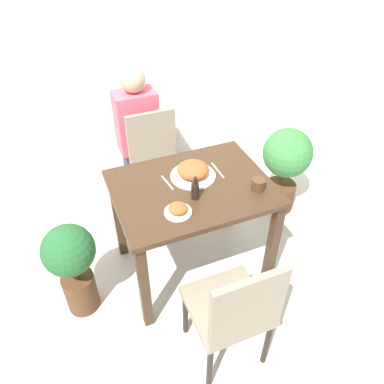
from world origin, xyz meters
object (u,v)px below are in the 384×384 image
Objects in this scene: chair_far at (157,162)px; person_figure at (138,135)px; drink_cup at (258,184)px; potted_plant_left at (72,263)px; chair_near at (235,310)px; potted_plant_right at (286,162)px; side_plate at (178,210)px; food_plate at (193,171)px; sauce_bottle at (195,190)px.

person_figure reaches higher than chair_far.
drink_cup reaches higher than potted_plant_left.
chair_near is at bearing -43.39° from potted_plant_left.
person_figure is at bearing 55.39° from potted_plant_left.
potted_plant_right is (0.60, 0.51, -0.32)m from drink_cup.
side_plate is 1.29m from potted_plant_right.
food_plate is 0.42m from drink_cup.
sauce_bottle is at bearing -91.10° from chair_far.
potted_plant_right is at bearing 11.69° from potted_plant_left.
chair_near is 0.90m from food_plate.
person_figure is (-0.11, 0.95, -0.23)m from food_plate.
food_plate is (0.11, 0.83, 0.31)m from chair_near.
side_plate is at bearing -126.27° from food_plate.
chair_far is at bearing 94.92° from food_plate.
person_figure reaches higher than chair_near.
food_plate is at bearing -85.08° from chair_far.
chair_far is 0.34m from person_figure.
chair_far is 0.70m from food_plate.
person_figure is (-1.04, 0.71, 0.10)m from potted_plant_right.
chair_near is 5.47× the size of side_plate.
drink_cup is at bearing -127.54° from chair_near.
drink_cup is 0.40m from sauce_bottle.
potted_plant_left is at bearing -171.61° from food_plate.
person_figure is (-0.06, 0.32, 0.09)m from chair_far.
potted_plant_left is (-1.18, 0.14, -0.36)m from drink_cup.
drink_cup is at bearing -9.51° from sauce_bottle.
sauce_bottle reaches higher than food_plate.
food_plate is 0.25× the size of person_figure.
chair_near is 1.24× the size of potted_plant_left.
chair_near is at bearing -97.30° from food_plate.
food_plate reaches higher than drink_cup.
drink_cup is 0.85m from potted_plant_right.
potted_plant_left is 1.82m from potted_plant_right.
side_plate is at bearing -177.83° from drink_cup.
side_plate is 1.86× the size of drink_cup.
sauce_bottle is (0.04, 0.63, 0.33)m from chair_near.
chair_near is 0.71m from sauce_bottle.
sauce_bottle is at bearing -155.82° from potted_plant_right.
chair_near is at bearing -127.54° from drink_cup.
drink_cup reaches higher than potted_plant_right.
drink_cup is at bearing 2.17° from side_plate.
chair_far is at bearing 158.50° from potted_plant_right.
chair_near is 1.46m from chair_far.
chair_far is at bearing 112.98° from drink_cup.
potted_plant_right is at bearing -21.50° from chair_far.
side_plate is (-0.16, -0.92, 0.30)m from chair_far.
sauce_bottle is (-0.40, 0.07, 0.03)m from drink_cup.
person_figure is at bearing 96.82° from food_plate.
food_plate is (0.05, -0.63, 0.31)m from chair_far.
side_plate is (-0.21, -0.29, -0.02)m from food_plate.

